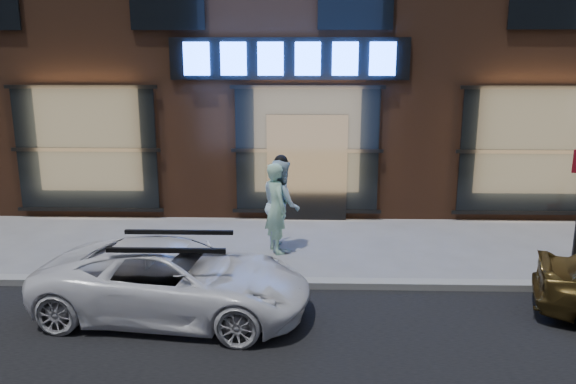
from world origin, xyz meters
The scene contains 6 objects.
ground centered at (0.00, 0.00, 0.00)m, with size 90.00×90.00×0.00m, color slate.
curb centered at (0.00, 0.00, 0.06)m, with size 60.00×0.25×0.12m, color gray.
storefront_building centered at (0.00, 7.99, 5.15)m, with size 30.20×8.28×10.30m.
man_bowtie centered at (-0.58, 1.70, 0.86)m, with size 0.63×0.41×1.73m, color #A7DCBA.
man_cap centered at (-0.50, 1.93, 0.88)m, with size 0.86×0.67×1.76m, color silver.
white_suv centered at (-1.90, -1.07, 0.54)m, with size 1.78×3.86×1.07m, color white.
Camera 1 is at (-0.07, -8.49, 3.62)m, focal length 35.00 mm.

